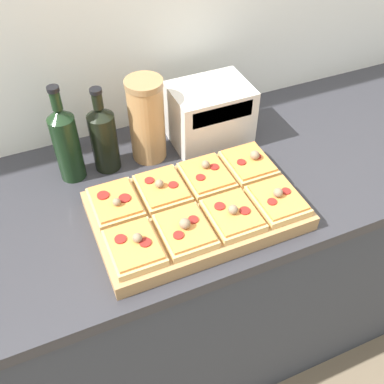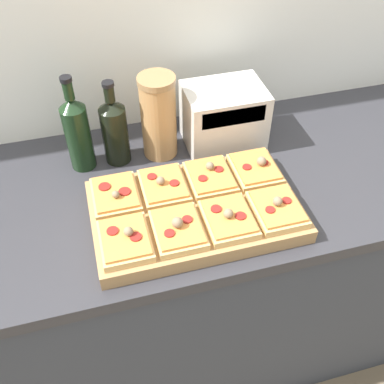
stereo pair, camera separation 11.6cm
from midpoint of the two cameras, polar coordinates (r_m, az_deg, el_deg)
name	(u,v)px [view 2 (the right image)]	position (r m, az deg, el deg)	size (l,w,h in m)	color
wall_back	(155,18)	(1.38, -2.15, 21.19)	(6.00, 0.06, 2.50)	silver
kitchen_counter	(188,276)	(1.63, 1.61, -10.73)	(2.63, 0.67, 0.92)	#333842
cutting_board	(195,211)	(1.17, 3.22, -2.58)	(0.53, 0.33, 0.04)	#A37A4C
pizza_slice_back_left	(116,195)	(1.17, -6.91, -0.50)	(0.12, 0.15, 0.05)	tan
pizza_slice_back_midleft	(164,186)	(1.19, -0.82, 0.66)	(0.12, 0.15, 0.05)	tan
pizza_slice_back_midright	(210,177)	(1.22, 5.07, 1.78)	(0.12, 0.15, 0.05)	tan
pizza_slice_back_right	(255,169)	(1.26, 10.65, 2.81)	(0.12, 0.15, 0.05)	tan
pizza_slice_front_left	(125,240)	(1.07, -5.40, -6.23)	(0.12, 0.15, 0.05)	tan
pizza_slice_front_midleft	(178,229)	(1.08, 1.29, -4.86)	(0.12, 0.15, 0.06)	tan
pizza_slice_front_midright	(229,218)	(1.12, 7.67, -3.51)	(0.12, 0.15, 0.05)	tan
pizza_slice_front_right	(277,208)	(1.16, 13.60, -2.19)	(0.12, 0.15, 0.05)	tan
olive_oil_bottle	(77,132)	(1.29, -11.86, 7.34)	(0.07, 0.07, 0.29)	black
wine_bottle	(115,130)	(1.30, -7.28, 7.71)	(0.08, 0.08, 0.26)	black
grain_jar_tall	(159,117)	(1.31, -1.71, 9.42)	(0.11, 0.11, 0.26)	#AD7F4C
toaster_oven	(224,116)	(1.38, 6.50, 9.41)	(0.26, 0.17, 0.19)	beige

